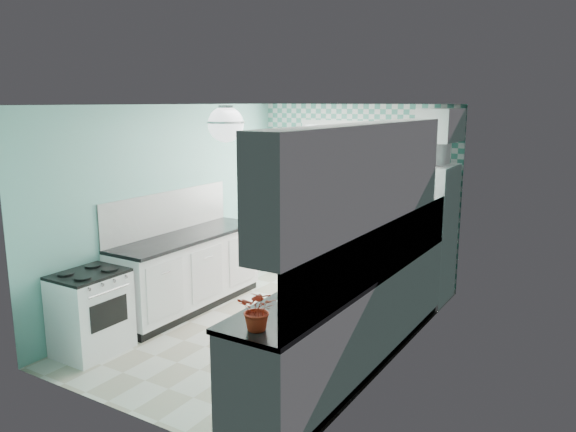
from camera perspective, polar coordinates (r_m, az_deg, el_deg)
The scene contains 26 objects.
floor at distance 6.60m, azimuth -1.54°, elevation -11.11°, with size 3.00×4.40×0.02m, color beige.
ceiling at distance 6.09m, azimuth -1.67°, elevation 11.33°, with size 3.00×4.40×0.02m, color white.
wall_back at distance 8.13m, azimuth 6.96°, elevation 2.39°, with size 3.00×0.02×2.50m, color #70B2A7.
wall_front at distance 4.60m, azimuth -16.93°, elevation -5.17°, with size 3.00×0.02×2.50m, color #70B2A7.
wall_left at distance 7.15m, azimuth -11.78°, elevation 0.97°, with size 0.02×4.40×2.50m, color #70B2A7.
wall_right at distance 5.56m, azimuth 11.54°, elevation -2.02°, with size 0.02×4.40×2.50m, color #70B2A7.
accent_wall at distance 8.11m, azimuth 6.90°, elevation 2.37°, with size 3.00×0.01×2.50m, color #50A794.
window at distance 8.20m, azimuth 4.64°, elevation 4.63°, with size 1.04×0.05×1.44m.
backsplash_right at distance 5.22m, azimuth 9.76°, elevation -3.47°, with size 0.02×3.60×0.51m, color white.
backsplash_left at distance 7.09m, azimuth -12.05°, elevation 0.42°, with size 0.02×2.15×0.51m, color white.
upper_cabinets_right at distance 4.96m, azimuth 7.53°, elevation 4.13°, with size 0.33×3.20×0.90m, color white.
upper_cabinet_fridge at distance 7.22m, azimuth 15.38°, elevation 8.90°, with size 0.40×0.74×0.40m, color white.
ceiling_light at distance 5.44m, azimuth -6.34°, elevation 9.28°, with size 0.34×0.34×0.35m.
base_cabinets_right at distance 5.56m, azimuth 6.70°, elevation -10.52°, with size 0.60×3.60×0.90m, color white.
countertop_right at distance 5.41m, azimuth 6.68°, elevation -5.87°, with size 0.63×3.60×0.04m, color black.
base_cabinets_left at distance 7.08m, azimuth -10.09°, elevation -5.74°, with size 0.60×2.15×0.90m, color white.
countertop_left at distance 6.95m, azimuth -10.14°, elevation -2.05°, with size 0.63×2.15×0.04m, color black.
fridge at distance 7.41m, azimuth 13.30°, elevation -1.65°, with size 0.77×0.76×1.76m.
stove at distance 6.13m, azimuth -19.40°, elevation -9.13°, with size 0.56×0.69×0.83m.
sink at distance 6.15m, azimuth 10.16°, elevation -3.76°, with size 0.56×0.47×0.53m.
rug at distance 7.06m, azimuth 1.45°, elevation -9.39°, with size 0.78×1.12×0.02m, color #741304.
dish_towel at distance 6.78m, azimuth 8.93°, elevation -6.22°, with size 0.02×0.23×0.34m, color teal.
fruit_bowl at distance 4.46m, azimuth 0.76°, elevation -8.93°, with size 0.26×0.26×0.06m, color white.
potted_plant at distance 4.01m, azimuth -3.03°, elevation -9.45°, with size 0.28×0.24×0.31m, color red.
soap_bottle at distance 6.62m, azimuth 12.37°, elevation -1.82°, with size 0.08×0.09×0.19m, color #81A0AB.
microwave at distance 7.25m, azimuth 13.68°, elevation 6.34°, with size 0.56×0.38×0.31m, color white.
Camera 1 is at (3.34, -5.09, 2.53)m, focal length 35.00 mm.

